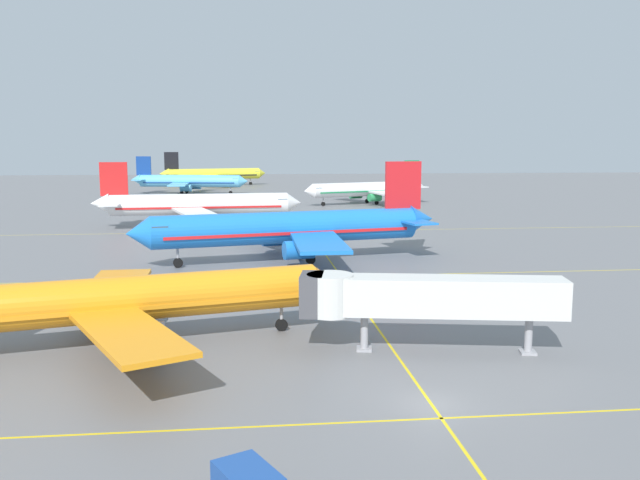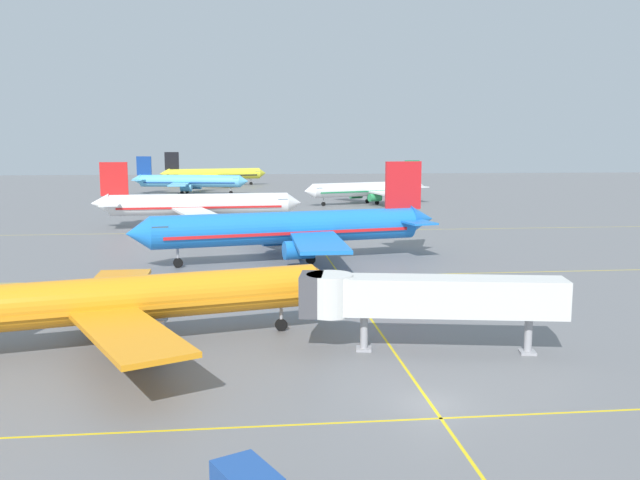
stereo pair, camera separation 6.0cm
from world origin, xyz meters
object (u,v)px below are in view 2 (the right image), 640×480
at_px(airliner_far_right_stand, 189,181).
at_px(airliner_distant_taxiway, 214,174).
at_px(airliner_front_gate, 126,300).
at_px(airliner_third_row, 197,205).
at_px(jet_bridge, 412,296).
at_px(airliner_second_row, 292,228).
at_px(airliner_far_left_stand, 368,189).

height_order(airliner_far_right_stand, airliner_distant_taxiway, airliner_distant_taxiway).
bearing_deg(airliner_distant_taxiway, airliner_far_right_stand, -97.89).
xyz_separation_m(airliner_front_gate, airliner_third_row, (-0.24, 72.81, 0.47)).
relative_size(airliner_third_row, jet_bridge, 1.99).
xyz_separation_m(airliner_front_gate, jet_bridge, (20.56, -3.46, 0.53)).
height_order(airliner_second_row, jet_bridge, airliner_second_row).
relative_size(airliner_second_row, airliner_far_right_stand, 1.12).
bearing_deg(airliner_distant_taxiway, jet_bridge, -83.09).
bearing_deg(airliner_front_gate, airliner_third_row, 90.19).
xyz_separation_m(airliner_far_left_stand, jet_bridge, (-18.10, -118.32, 0.39)).
bearing_deg(airliner_front_gate, jet_bridge, -9.54).
bearing_deg(airliner_far_left_stand, airliner_distant_taxiway, 117.97).
bearing_deg(airliner_third_row, jet_bridge, -74.75).
bearing_deg(jet_bridge, airliner_far_right_stand, 100.55).
xyz_separation_m(airliner_front_gate, airliner_far_right_stand, (-8.86, 154.50, 0.31)).
height_order(airliner_third_row, airliner_far_left_stand, airliner_third_row).
relative_size(airliner_front_gate, airliner_distant_taxiway, 0.86).
bearing_deg(airliner_distant_taxiway, airliner_second_row, -83.59).
distance_m(airliner_third_row, airliner_distant_taxiway, 121.25).
xyz_separation_m(airliner_far_right_stand, airliner_distant_taxiway, (5.48, 39.53, 0.32)).
bearing_deg(airliner_third_row, airliner_far_left_stand, 47.23).
relative_size(airliner_third_row, airliner_far_right_stand, 1.05).
bearing_deg(airliner_second_row, airliner_front_gate, -112.67).
bearing_deg(airliner_front_gate, airliner_second_row, 67.33).
bearing_deg(airliner_second_row, airliner_far_right_stand, 101.04).
distance_m(airliner_third_row, airliner_far_right_stand, 82.14).
relative_size(airliner_second_row, airliner_distant_taxiway, 1.05).
bearing_deg(airliner_far_left_stand, airliner_second_row, -106.77).
relative_size(airliner_second_row, airliner_third_row, 1.07).
relative_size(airliner_second_row, airliner_far_left_stand, 1.20).
bearing_deg(airliner_far_left_stand, jet_bridge, -98.70).
xyz_separation_m(airliner_front_gate, airliner_distant_taxiway, (-3.38, 194.03, 0.63)).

